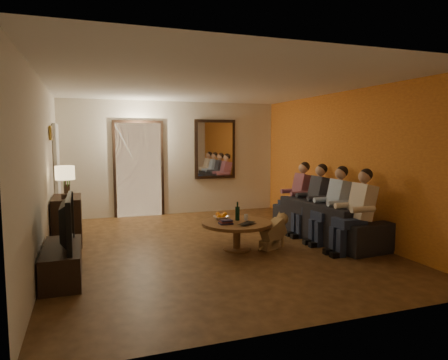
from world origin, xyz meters
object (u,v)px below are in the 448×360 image
object	(u,v)px
laptop	(249,224)
wine_bottle	(237,211)
tv	(61,222)
person_a	(358,215)
person_d	(299,198)
bowl	(221,218)
table_lamp	(65,182)
person_b	(335,208)
tv_stand	(62,263)
dog	(273,231)
dresser	(67,220)
coffee_table	(237,236)
person_c	(316,203)
sofa	(329,220)

from	to	relation	value
laptop	wine_bottle	bearing A→B (deg)	58.93
tv	person_a	world-z (taller)	person_a
person_d	laptop	size ratio (longest dim) A/B	3.65
person_d	bowl	xyz separation A→B (m)	(-1.87, -0.79, -0.12)
table_lamp	person_b	distance (m)	4.44
tv_stand	tv	bearing A→B (deg)	0.00
table_lamp	tv	xyz separation A→B (m)	(0.00, -1.59, -0.33)
person_d	tv_stand	bearing A→B (deg)	-160.24
person_a	person_d	size ratio (longest dim) A/B	1.00
tv_stand	tv	world-z (taller)	tv
person_b	dog	distance (m)	1.14
dresser	person_d	xyz separation A→B (m)	(4.23, -0.29, 0.20)
table_lamp	dog	world-z (taller)	table_lamp
dog	coffee_table	bearing A→B (deg)	148.10
person_a	coffee_table	bearing A→B (deg)	155.03
coffee_table	tv	bearing A→B (deg)	-168.76
person_b	wine_bottle	distance (m)	1.66
table_lamp	person_c	size ratio (longest dim) A/B	0.45
tv_stand	wine_bottle	distance (m)	2.69
dresser	person_c	world-z (taller)	person_c
dog	bowl	xyz separation A→B (m)	(-0.78, 0.31, 0.20)
person_a	wine_bottle	bearing A→B (deg)	151.59
person_a	tv	bearing A→B (deg)	176.20
table_lamp	dog	distance (m)	3.44
tv	bowl	bearing A→B (deg)	-72.93
person_b	person_d	bearing A→B (deg)	90.00
person_b	person_c	xyz separation A→B (m)	(0.00, 0.60, 0.00)
sofa	bowl	world-z (taller)	sofa
person_b	coffee_table	distance (m)	1.74
person_d	table_lamp	bearing A→B (deg)	179.07
laptop	person_b	bearing A→B (deg)	-35.17
person_c	wine_bottle	bearing A→B (deg)	-169.14
person_b	person_d	xyz separation A→B (m)	(0.00, 1.20, 0.00)
dresser	laptop	bearing A→B (deg)	-30.93
laptop	sofa	bearing A→B (deg)	-25.42
tv_stand	bowl	bearing A→B (deg)	17.07
person_c	dog	world-z (taller)	person_c
dog	wine_bottle	bearing A→B (deg)	137.61
person_b	table_lamp	bearing A→B (deg)	163.30
tv	person_c	bearing A→B (deg)	-77.74
laptop	person_c	bearing A→B (deg)	-14.95
person_b	dresser	bearing A→B (deg)	160.61
sofa	coffee_table	distance (m)	1.79
sofa	bowl	size ratio (longest dim) A/B	8.98
person_c	dog	distance (m)	1.24
sofa	bowl	distance (m)	1.98
dresser	wine_bottle	size ratio (longest dim) A/B	2.87
tv_stand	person_b	world-z (taller)	person_b
dresser	person_a	world-z (taller)	person_a
dresser	tv	world-z (taller)	tv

